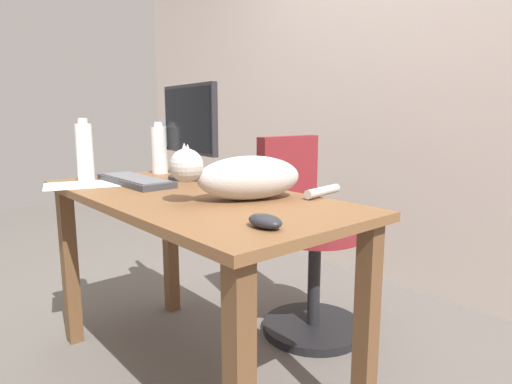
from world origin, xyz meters
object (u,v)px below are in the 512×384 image
spray_bottle (159,150)px  water_bottle (85,152)px  office_chair (307,248)px  cat (243,176)px  computer_mouse (265,221)px  keyboard (135,180)px  monitor (189,128)px

spray_bottle → water_bottle: bearing=-89.1°
office_chair → cat: cat is taller
computer_mouse → spray_bottle: size_ratio=0.44×
computer_mouse → water_bottle: (-1.11, -0.06, 0.11)m
keyboard → spray_bottle: spray_bottle is taller
cat → water_bottle: (-0.78, -0.25, 0.05)m
monitor → spray_bottle: size_ratio=1.92×
monitor → spray_bottle: (-0.25, -0.02, -0.11)m
cat → computer_mouse: 0.38m
monitor → spray_bottle: monitor is taller
computer_mouse → spray_bottle: (-1.11, 0.30, 0.10)m
monitor → water_bottle: 0.46m
water_bottle → spray_bottle: size_ratio=1.09×
keyboard → water_bottle: size_ratio=1.62×
water_bottle → spray_bottle: water_bottle is taller
keyboard → water_bottle: (-0.21, -0.13, 0.11)m
office_chair → keyboard: 0.86m
monitor → keyboard: size_ratio=1.09×
office_chair → cat: size_ratio=1.63×
monitor → spray_bottle: bearing=-176.0°
cat → spray_bottle: 0.80m
keyboard → computer_mouse: bearing=-4.4°
keyboard → spray_bottle: (-0.22, 0.24, 0.10)m
office_chair → computer_mouse: (0.55, -0.77, 0.36)m
cat → water_bottle: bearing=-162.4°
monitor → water_bottle: size_ratio=1.77×
office_chair → computer_mouse: office_chair is taller
monitor → keyboard: (-0.03, -0.25, -0.21)m
monitor → keyboard: 0.33m
cat → keyboard: bearing=-167.8°
computer_mouse → spray_bottle: 1.16m
office_chair → spray_bottle: 0.86m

